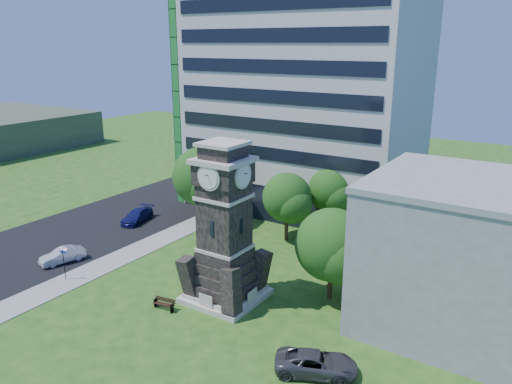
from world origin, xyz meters
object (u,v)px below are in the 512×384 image
Objects in this scene: clock_tower at (225,234)px; car_street_north at (137,216)px; park_bench at (164,303)px; street_sign at (64,261)px; car_east_lot at (316,363)px; car_street_mid at (63,256)px.

clock_tower is 20.73m from car_street_north.
street_sign is at bearing 175.83° from park_bench.
street_sign is (5.36, -13.30, 0.99)m from car_street_north.
park_bench is at bearing 62.81° from car_east_lot.
park_bench is at bearing -3.78° from street_sign.
clock_tower is at bearing 11.03° from street_sign.
car_street_north is (-2.21, 11.20, 0.03)m from car_street_mid.
street_sign is (-10.15, -0.97, 1.20)m from park_bench.
car_street_north is (-18.33, 8.51, -4.60)m from clock_tower.
car_street_mid is 1.47× the size of street_sign.
car_street_north is at bearing 155.09° from clock_tower.
street_sign is (-22.92, -0.31, 0.99)m from car_east_lot.
park_bench is (15.51, -12.33, -0.21)m from car_street_north.
car_street_north is 19.81m from park_bench.
car_street_north is 14.37m from street_sign.
car_street_north is 2.74× the size of park_bench.
car_east_lot is (28.28, -12.99, 0.01)m from car_street_north.
car_street_mid is at bearing -93.18° from car_street_north.
car_east_lot is at bearing -12.56° from park_bench.
car_street_mid is 0.80× the size of car_east_lot.
clock_tower is 7.18× the size of park_bench.
park_bench is at bearing -126.48° from clock_tower.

